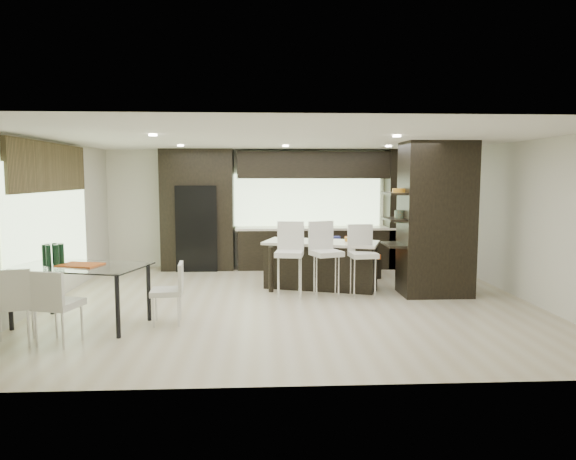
{
  "coord_description": "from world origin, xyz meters",
  "views": [
    {
      "loc": [
        -0.46,
        -8.45,
        2.1
      ],
      "look_at": [
        0.0,
        0.6,
        1.15
      ],
      "focal_mm": 32.0,
      "sensor_mm": 36.0,
      "label": 1
    }
  ],
  "objects": [
    {
      "name": "ground",
      "position": [
        0.0,
        0.0,
        0.0
      ],
      "size": [
        8.0,
        8.0,
        0.0
      ],
      "primitive_type": "plane",
      "color": "#BFB192",
      "rests_on": "ground"
    },
    {
      "name": "chair_near",
      "position": [
        -3.01,
        -2.04,
        0.44
      ],
      "size": [
        0.59,
        0.59,
        0.88
      ],
      "primitive_type": "cube",
      "rotation": [
        0.0,
        0.0,
        -0.27
      ],
      "color": "beige",
      "rests_on": "ground"
    },
    {
      "name": "back_wall",
      "position": [
        0.0,
        3.5,
        1.35
      ],
      "size": [
        8.0,
        0.02,
        2.7
      ],
      "primitive_type": "cube",
      "color": "beige",
      "rests_on": "ground"
    },
    {
      "name": "window_left",
      "position": [
        -3.96,
        0.2,
        1.35
      ],
      "size": [
        0.04,
        3.2,
        1.9
      ],
      "primitive_type": "cube",
      "color": "#B2D199",
      "rests_on": "left_wall"
    },
    {
      "name": "floor_vase",
      "position": [
        2.3,
        0.26,
        0.6
      ],
      "size": [
        0.55,
        0.55,
        1.2
      ],
      "primitive_type": null,
      "rotation": [
        0.0,
        0.0,
        -0.32
      ],
      "color": "#414D37",
      "rests_on": "ground"
    },
    {
      "name": "stool_right",
      "position": [
        1.3,
        0.32,
        0.51
      ],
      "size": [
        0.49,
        0.49,
        1.01
      ],
      "primitive_type": "cube",
      "rotation": [
        0.0,
        0.0,
        0.09
      ],
      "color": "beige",
      "rests_on": "ground"
    },
    {
      "name": "ceiling",
      "position": [
        0.0,
        0.0,
        2.7
      ],
      "size": [
        8.0,
        7.0,
        0.02
      ],
      "primitive_type": "cube",
      "color": "white",
      "rests_on": "ground"
    },
    {
      "name": "stone_accent",
      "position": [
        -3.93,
        0.2,
        2.25
      ],
      "size": [
        0.08,
        3.0,
        0.8
      ],
      "primitive_type": "cube",
      "color": "brown",
      "rests_on": "left_wall"
    },
    {
      "name": "ceiling_spots",
      "position": [
        0.0,
        0.25,
        2.68
      ],
      "size": [
        4.0,
        3.0,
        0.02
      ],
      "primitive_type": "cube",
      "color": "white",
      "rests_on": "ceiling"
    },
    {
      "name": "back_cabinetry",
      "position": [
        0.5,
        3.17,
        1.35
      ],
      "size": [
        6.8,
        0.68,
        2.7
      ],
      "primitive_type": "cube",
      "color": "black",
      "rests_on": "ground"
    },
    {
      "name": "chair_end",
      "position": [
        -1.82,
        -1.22,
        0.4
      ],
      "size": [
        0.47,
        0.47,
        0.81
      ],
      "primitive_type": "cube",
      "rotation": [
        0.0,
        0.0,
        1.66
      ],
      "color": "beige",
      "rests_on": "ground"
    },
    {
      "name": "kitchen_island",
      "position": [
        0.65,
        1.09,
        0.44
      ],
      "size": [
        2.28,
        1.5,
        0.88
      ],
      "primitive_type": "cube",
      "rotation": [
        0.0,
        0.0,
        -0.31
      ],
      "color": "black",
      "rests_on": "ground"
    },
    {
      "name": "window_back",
      "position": [
        0.6,
        3.46,
        1.55
      ],
      "size": [
        3.4,
        0.04,
        1.2
      ],
      "primitive_type": "cube",
      "color": "#B2D199",
      "rests_on": "back_wall"
    },
    {
      "name": "bench",
      "position": [
        1.3,
        1.95,
        0.25
      ],
      "size": [
        1.37,
        0.71,
        0.5
      ],
      "primitive_type": "cube",
      "rotation": [
        0.0,
        0.0,
        0.17
      ],
      "color": "black",
      "rests_on": "ground"
    },
    {
      "name": "stool_mid",
      "position": [
        0.65,
        0.31,
        0.53
      ],
      "size": [
        0.6,
        0.6,
        1.06
      ],
      "primitive_type": "cube",
      "rotation": [
        0.0,
        0.0,
        0.36
      ],
      "color": "beige",
      "rests_on": "ground"
    },
    {
      "name": "left_wall",
      "position": [
        -4.0,
        0.0,
        1.35
      ],
      "size": [
        0.02,
        7.0,
        2.7
      ],
      "primitive_type": "cube",
      "color": "beige",
      "rests_on": "ground"
    },
    {
      "name": "chair_far",
      "position": [
        -3.57,
        -2.04,
        0.46
      ],
      "size": [
        0.61,
        0.61,
        0.91
      ],
      "primitive_type": "cube",
      "rotation": [
        0.0,
        0.0,
        0.28
      ],
      "color": "beige",
      "rests_on": "ground"
    },
    {
      "name": "dining_table",
      "position": [
        -3.01,
        -1.22,
        0.43
      ],
      "size": [
        1.98,
        1.44,
        0.86
      ],
      "primitive_type": "cube",
      "rotation": [
        0.0,
        0.0,
        -0.27
      ],
      "color": "white",
      "rests_on": "ground"
    },
    {
      "name": "partition_column",
      "position": [
        2.6,
        0.4,
        1.35
      ],
      "size": [
        1.2,
        0.8,
        2.7
      ],
      "primitive_type": "cube",
      "color": "black",
      "rests_on": "ground"
    },
    {
      "name": "right_wall",
      "position": [
        4.0,
        0.0,
        1.35
      ],
      "size": [
        0.02,
        7.0,
        2.7
      ],
      "primitive_type": "cube",
      "color": "beige",
      "rests_on": "ground"
    },
    {
      "name": "refrigerator",
      "position": [
        -1.9,
        3.12,
        0.95
      ],
      "size": [
        0.9,
        0.68,
        1.9
      ],
      "primitive_type": "cube",
      "color": "black",
      "rests_on": "ground"
    },
    {
      "name": "stool_left",
      "position": [
        0.01,
        0.31,
        0.53
      ],
      "size": [
        0.54,
        0.54,
        1.06
      ],
      "primitive_type": "cube",
      "rotation": [
        0.0,
        0.0,
        -0.17
      ],
      "color": "beige",
      "rests_on": "ground"
    }
  ]
}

